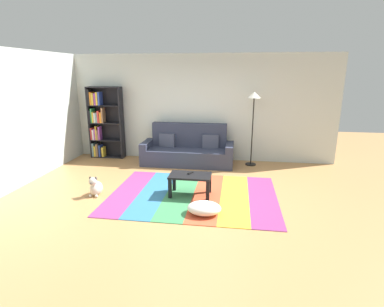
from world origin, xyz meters
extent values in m
plane|color=#B27F4C|center=(0.00, 0.00, 0.00)|extent=(14.00, 14.00, 0.00)
cube|color=silver|center=(0.00, 2.55, 1.35)|extent=(6.80, 0.10, 2.70)
cube|color=silver|center=(-3.40, 0.75, 1.35)|extent=(0.10, 5.50, 2.70)
cube|color=#843370|center=(-1.13, 0.03, 0.01)|extent=(0.52, 2.31, 0.01)
cube|color=teal|center=(-0.61, 0.03, 0.01)|extent=(0.52, 2.31, 0.01)
cube|color=#387F4C|center=(-0.09, 0.03, 0.01)|extent=(0.52, 2.31, 0.01)
cube|color=#C64C2D|center=(0.42, 0.03, 0.01)|extent=(0.52, 2.31, 0.01)
cube|color=gold|center=(0.94, 0.03, 0.01)|extent=(0.52, 2.31, 0.01)
cube|color=#843370|center=(1.46, 0.03, 0.01)|extent=(0.52, 2.31, 0.01)
cube|color=#2D3347|center=(-0.26, 1.95, 0.20)|extent=(1.90, 0.80, 0.40)
cube|color=#2D3347|center=(-0.26, 2.25, 0.70)|extent=(1.90, 0.20, 0.60)
cube|color=#2D3347|center=(-1.30, 1.95, 0.28)|extent=(0.18, 0.80, 0.56)
cube|color=#2D3347|center=(0.78, 1.95, 0.28)|extent=(0.18, 0.80, 0.56)
cube|color=#42475B|center=(-0.81, 2.13, 0.56)|extent=(0.42, 0.19, 0.36)
cube|color=#42475B|center=(0.29, 2.13, 0.56)|extent=(0.42, 0.19, 0.36)
cube|color=black|center=(-2.94, 2.30, 0.94)|extent=(0.04, 0.28, 1.88)
cube|color=black|center=(-2.07, 2.30, 0.94)|extent=(0.04, 0.28, 1.88)
cube|color=black|center=(-2.51, 2.43, 0.94)|extent=(0.90, 0.01, 1.88)
cube|color=black|center=(-2.51, 2.30, 0.02)|extent=(0.86, 0.28, 0.02)
cube|color=black|center=(-2.51, 2.30, 0.48)|extent=(0.86, 0.28, 0.02)
cube|color=black|center=(-2.51, 2.30, 0.94)|extent=(0.86, 0.28, 0.02)
cube|color=black|center=(-2.51, 2.30, 1.40)|extent=(0.86, 0.28, 0.02)
cube|color=black|center=(-2.51, 2.30, 1.87)|extent=(0.86, 0.28, 0.02)
cube|color=#668C99|center=(-2.90, 2.28, 0.21)|extent=(0.05, 0.22, 0.36)
cube|color=gold|center=(-2.84, 2.27, 0.17)|extent=(0.05, 0.20, 0.28)
cube|color=#8C6647|center=(-2.78, 2.29, 0.20)|extent=(0.05, 0.24, 0.35)
cube|color=black|center=(-2.74, 2.25, 0.21)|extent=(0.03, 0.17, 0.37)
cube|color=#334CB2|center=(-2.71, 2.28, 0.18)|extent=(0.03, 0.23, 0.31)
cube|color=black|center=(-2.67, 2.28, 0.16)|extent=(0.03, 0.21, 0.26)
cube|color=gold|center=(-2.62, 2.26, 0.16)|extent=(0.05, 0.17, 0.26)
cube|color=red|center=(-2.90, 2.29, 0.65)|extent=(0.03, 0.23, 0.32)
cube|color=silver|center=(-2.85, 2.28, 0.63)|extent=(0.04, 0.22, 0.27)
cube|color=purple|center=(-2.81, 2.25, 0.64)|extent=(0.04, 0.16, 0.30)
cube|color=gold|center=(-2.77, 2.28, 0.67)|extent=(0.03, 0.21, 0.37)
cube|color=#8C6647|center=(-2.73, 2.28, 0.62)|extent=(0.04, 0.22, 0.27)
cube|color=purple|center=(-2.68, 2.25, 0.67)|extent=(0.04, 0.16, 0.36)
cube|color=black|center=(-2.90, 2.28, 1.11)|extent=(0.04, 0.22, 0.32)
cube|color=green|center=(-2.86, 2.29, 1.14)|extent=(0.03, 0.24, 0.37)
cube|color=gold|center=(-2.82, 2.28, 1.09)|extent=(0.03, 0.21, 0.28)
cube|color=silver|center=(-2.77, 2.27, 1.08)|extent=(0.04, 0.20, 0.26)
cube|color=#668C99|center=(-2.72, 2.28, 1.08)|extent=(0.04, 0.23, 0.26)
cube|color=red|center=(-2.67, 2.26, 1.11)|extent=(0.05, 0.18, 0.32)
cube|color=orange|center=(-2.61, 2.29, 1.09)|extent=(0.05, 0.25, 0.28)
cube|color=#8C6647|center=(-2.56, 2.27, 1.15)|extent=(0.04, 0.20, 0.40)
cube|color=black|center=(-2.90, 2.29, 1.61)|extent=(0.05, 0.23, 0.40)
cube|color=orange|center=(-2.84, 2.30, 1.58)|extent=(0.03, 0.26, 0.33)
cube|color=gold|center=(-2.79, 2.29, 1.57)|extent=(0.05, 0.24, 0.31)
cube|color=purple|center=(-2.72, 2.26, 1.57)|extent=(0.05, 0.18, 0.31)
cube|color=gold|center=(-2.67, 2.28, 1.58)|extent=(0.05, 0.22, 0.33)
cube|color=#334CB2|center=(-2.61, 2.28, 1.58)|extent=(0.04, 0.22, 0.34)
cube|color=black|center=(0.11, 0.01, 0.39)|extent=(0.77, 0.46, 0.04)
cube|color=black|center=(-0.24, -0.18, 0.19)|extent=(0.06, 0.06, 0.37)
cube|color=black|center=(0.45, -0.18, 0.19)|extent=(0.06, 0.06, 0.37)
cube|color=black|center=(-0.24, 0.20, 0.19)|extent=(0.06, 0.06, 0.37)
cube|color=black|center=(0.45, 0.20, 0.19)|extent=(0.06, 0.06, 0.37)
ellipsoid|color=white|center=(0.45, -0.74, 0.11)|extent=(0.55, 0.42, 0.21)
ellipsoid|color=beige|center=(-1.65, -0.22, 0.13)|extent=(0.22, 0.30, 0.26)
sphere|color=beige|center=(-1.65, -0.32, 0.30)|extent=(0.15, 0.15, 0.15)
ellipsoid|color=#5B5750|center=(-1.65, -0.38, 0.29)|extent=(0.06, 0.07, 0.05)
ellipsoid|color=#5B5750|center=(-1.71, -0.30, 0.36)|extent=(0.05, 0.04, 0.08)
ellipsoid|color=#5B5750|center=(-1.60, -0.30, 0.36)|extent=(0.05, 0.04, 0.08)
sphere|color=beige|center=(-1.71, -0.35, 0.03)|extent=(0.06, 0.06, 0.06)
sphere|color=beige|center=(-1.59, -0.35, 0.03)|extent=(0.06, 0.06, 0.06)
cylinder|color=black|center=(1.31, 2.15, 0.01)|extent=(0.26, 0.26, 0.02)
cylinder|color=black|center=(1.31, 2.15, 0.84)|extent=(0.03, 0.03, 1.63)
cone|color=white|center=(1.31, 2.15, 1.73)|extent=(0.32, 0.32, 0.14)
cube|color=black|center=(0.10, 0.09, 0.42)|extent=(0.10, 0.16, 0.02)
camera|label=1|loc=(0.92, -5.21, 2.26)|focal=28.19mm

